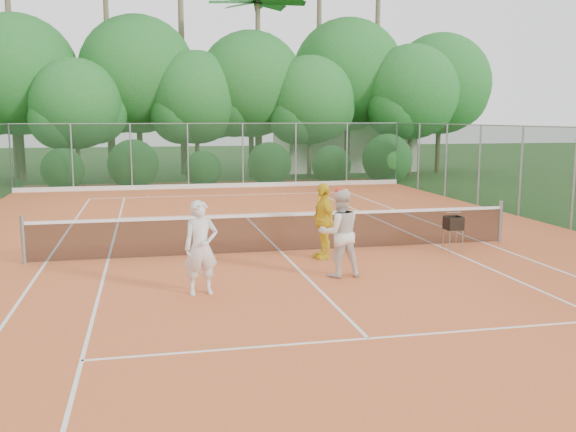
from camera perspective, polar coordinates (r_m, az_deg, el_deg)
The scene contains 14 objects.
ground at distance 15.80m, azimuth -0.63°, elevation -3.29°, with size 120.00×120.00×0.00m, color #1E4117.
clay_court at distance 15.80m, azimuth -0.63°, elevation -3.25°, with size 18.00×36.00×0.02m, color #CD602F.
club_building at distance 41.01m, azimuth 4.87°, elevation 6.22°, with size 8.00×5.00×3.00m, color beige.
tennis_net at distance 15.70m, azimuth -0.63°, elevation -1.39°, with size 11.97×0.10×1.10m.
player_white at distance 12.03m, azimuth -7.75°, elevation -2.81°, with size 0.64×0.42×1.76m, color silver.
player_center_grp at distance 13.28m, azimuth 4.61°, elevation -1.49°, with size 0.91×0.72×1.86m.
player_yellow at distance 14.97m, azimuth 3.14°, elevation -0.44°, with size 1.04×0.43×1.78m, color yellow.
ball_hopper at distance 16.22m, azimuth 14.49°, elevation -0.67°, with size 0.38×0.38×0.88m.
stray_ball_a at distance 27.32m, azimuth -12.29°, elevation 1.74°, with size 0.07×0.07×0.07m, color #CAD732.
stray_ball_b at distance 27.34m, azimuth -0.33°, elevation 1.94°, with size 0.07×0.07×0.07m, color yellow.
stray_ball_c at distance 27.30m, azimuth -3.03°, elevation 1.92°, with size 0.07×0.07×0.07m, color yellow.
court_markings at distance 15.80m, azimuth -0.63°, elevation -3.20°, with size 11.03×23.83×0.01m.
fence_back at distance 30.34m, azimuth -6.45°, elevation 5.35°, with size 18.07×0.07×3.00m.
tropical_treeline at distance 35.69m, azimuth -5.12°, elevation 11.64°, with size 32.10×8.49×15.03m.
Camera 1 is at (-3.15, -15.13, 3.30)m, focal length 40.00 mm.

